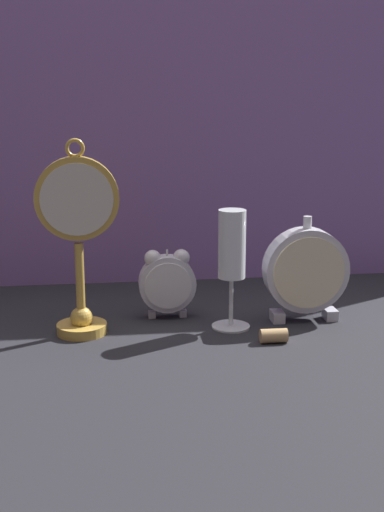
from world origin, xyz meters
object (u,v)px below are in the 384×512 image
Objects in this scene: pocket_watch_on_stand at (78,239)px; mantel_clock_silver at (306,271)px; alarm_clock_twin_bell at (167,280)px; champagne_flute at (232,254)px; wine_cork at (274,336)px.

mantel_clock_silver is at bearing 2.43° from pocket_watch_on_stand.
alarm_clock_twin_bell is (0.14, 0.06, -0.09)m from pocket_watch_on_stand.
pocket_watch_on_stand is at bearing -177.57° from mantel_clock_silver.
champagne_flute is at bearing -172.29° from mantel_clock_silver.
wine_cork is at bearing -128.49° from mantel_clock_silver.
wine_cork is at bearing -15.07° from pocket_watch_on_stand.
alarm_clock_twin_bell is at bearing 23.20° from pocket_watch_on_stand.
pocket_watch_on_stand is 7.40× the size of wine_cork.
champagne_flute is at bearing -32.72° from alarm_clock_twin_bell.
alarm_clock_twin_bell is 0.67× the size of mantel_clock_silver.
wine_cork is at bearing -42.96° from alarm_clock_twin_bell.
mantel_clock_silver is (0.23, -0.05, 0.02)m from alarm_clock_twin_bell.
wine_cork is (0.15, -0.14, -0.05)m from alarm_clock_twin_bell.
alarm_clock_twin_bell is 0.21m from wine_cork.
pocket_watch_on_stand is 0.24m from champagne_flute.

